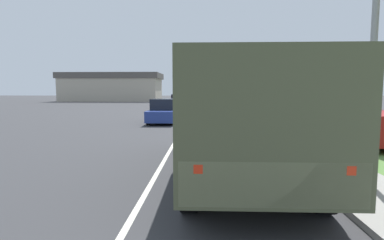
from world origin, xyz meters
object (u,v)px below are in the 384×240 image
object	(u,v)px
car_third_ahead	(178,101)
pickup_truck	(359,119)
car_second_ahead	(210,105)
car_nearest_ahead	(164,112)
car_fourth_ahead	(186,100)
military_truck	(240,113)

from	to	relation	value
car_third_ahead	pickup_truck	world-z (taller)	pickup_truck
car_second_ahead	pickup_truck	size ratio (longest dim) A/B	0.84
car_nearest_ahead	car_second_ahead	xyz separation A→B (m)	(3.24, 9.21, 0.05)
car_second_ahead	car_fourth_ahead	size ratio (longest dim) A/B	1.20
military_truck	pickup_truck	world-z (taller)	military_truck
military_truck	car_third_ahead	bearing A→B (deg)	97.64
car_fourth_ahead	car_third_ahead	bearing A→B (deg)	-92.36
car_second_ahead	pickup_truck	world-z (taller)	pickup_truck
car_second_ahead	car_third_ahead	distance (m)	11.17
car_third_ahead	pickup_truck	distance (m)	28.15
car_second_ahead	car_fourth_ahead	world-z (taller)	car_second_ahead
car_nearest_ahead	military_truck	bearing A→B (deg)	-73.75
military_truck	car_third_ahead	world-z (taller)	military_truck
car_third_ahead	car_fourth_ahead	xyz separation A→B (m)	(0.39, 9.46, -0.10)
car_nearest_ahead	car_fourth_ahead	size ratio (longest dim) A/B	1.05
car_fourth_ahead	car_nearest_ahead	bearing A→B (deg)	-89.33
pickup_truck	military_truck	bearing A→B (deg)	-136.34
military_truck	car_nearest_ahead	xyz separation A→B (m)	(-3.53, 12.11, -0.84)
car_nearest_ahead	car_third_ahead	xyz separation A→B (m)	(-0.73, 19.64, 0.02)
car_second_ahead	car_fourth_ahead	xyz separation A→B (m)	(-3.58, 19.89, -0.13)
car_nearest_ahead	pickup_truck	size ratio (longest dim) A/B	0.73
pickup_truck	car_second_ahead	bearing A→B (deg)	110.50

